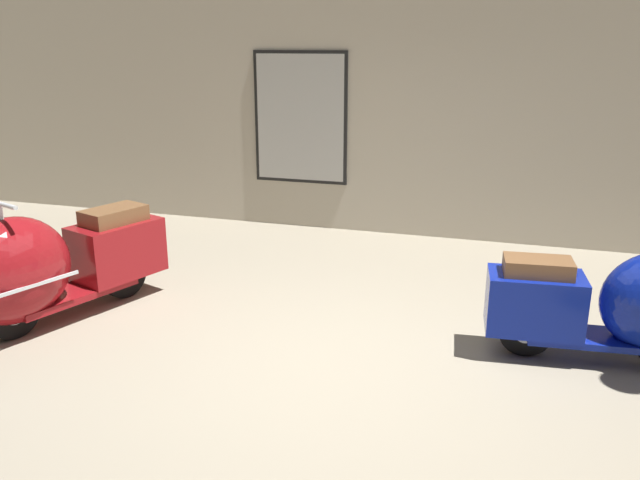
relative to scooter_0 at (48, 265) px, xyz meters
name	(u,v)px	position (x,y,z in m)	size (l,w,h in m)	color
ground_plane	(331,373)	(2.51, -0.16, -0.52)	(60.00, 60.00, 0.00)	gray
showroom_back_wall	(434,85)	(2.68, 3.60, 1.31)	(18.00, 0.63, 3.66)	#BCB29E
scooter_0	(48,265)	(0.00, 0.00, 0.00)	(1.12, 1.93, 1.14)	black
scooter_1	(622,305)	(4.50, 0.63, -0.06)	(1.70, 0.63, 1.01)	black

